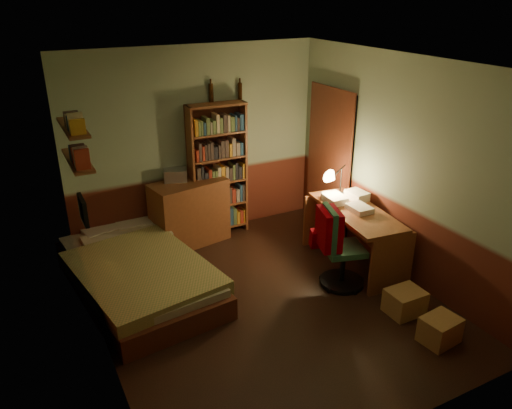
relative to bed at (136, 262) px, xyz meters
name	(u,v)px	position (x,y,z in m)	size (l,w,h in m)	color
floor	(266,303)	(1.18, -0.96, -0.35)	(3.50, 4.00, 0.02)	black
ceiling	(269,63)	(1.18, -0.96, 2.27)	(3.50, 4.00, 0.02)	silver
wall_back	(196,145)	(1.18, 1.05, 0.96)	(3.50, 0.02, 2.60)	gray
wall_left	(90,231)	(-0.58, -0.96, 0.96)	(0.02, 4.00, 2.60)	gray
wall_right	(400,169)	(2.94, -0.96, 0.96)	(0.02, 4.00, 2.60)	gray
wall_front	(407,294)	(1.18, -2.97, 0.96)	(3.50, 0.02, 2.60)	gray
doorway	(330,162)	(2.90, 0.34, 0.66)	(0.06, 0.90, 2.00)	black
door_trim	(328,162)	(2.87, 0.34, 0.66)	(0.02, 0.98, 2.08)	#4B2115
bed	(136,262)	(0.00, 0.00, 0.00)	(1.24, 2.31, 0.69)	olive
dresser	(190,212)	(0.95, 0.80, 0.10)	(1.00, 0.50, 0.89)	brown
mini_stereo	(175,175)	(0.83, 0.93, 0.62)	(0.30, 0.23, 0.16)	#B2B2B7
bookshelf	(218,171)	(1.43, 0.89, 0.59)	(0.80, 0.25, 1.86)	brown
bottle_left	(211,93)	(1.41, 1.00, 1.64)	(0.06, 0.06, 0.24)	black
bottle_right	(240,91)	(1.83, 1.00, 1.63)	(0.06, 0.06, 0.22)	black
desk	(354,238)	(2.55, -0.73, 0.04)	(0.59, 1.42, 0.76)	brown
paper_stack	(357,196)	(2.76, -0.47, 0.47)	(0.20, 0.28, 0.11)	silver
desk_lamp	(341,175)	(2.67, -0.23, 0.68)	(0.16, 0.16, 0.53)	black
office_chair	(345,244)	(2.16, -1.04, 0.19)	(0.54, 0.47, 1.07)	#2C6444
red_jacket	(335,189)	(1.89, -1.15, 0.96)	(0.21, 0.39, 0.46)	#9A000C
wall_shelf_lower	(78,160)	(-0.46, 0.14, 1.26)	(0.20, 0.90, 0.03)	brown
wall_shelf_upper	(73,127)	(-0.46, 0.14, 1.61)	(0.20, 0.90, 0.03)	brown
framed_picture	(83,210)	(-0.54, -0.36, 0.91)	(0.04, 0.32, 0.26)	black
cardboard_box_a	(440,330)	(2.39, -2.34, -0.21)	(0.36, 0.29, 0.27)	#A07844
cardboard_box_b	(405,302)	(2.42, -1.82, -0.21)	(0.38, 0.31, 0.27)	#A07844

